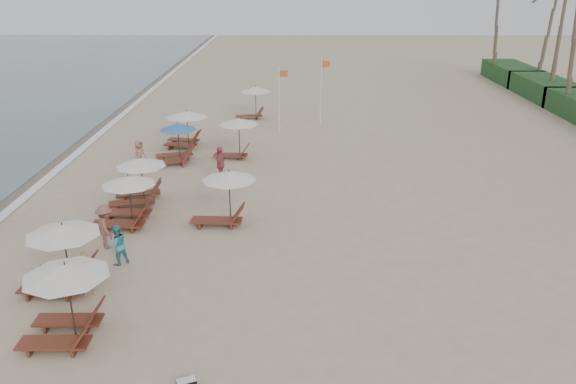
{
  "coord_description": "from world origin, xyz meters",
  "views": [
    {
      "loc": [
        1.05,
        -17.09,
        9.65
      ],
      "look_at": [
        0.96,
        4.46,
        1.3
      ],
      "focal_mm": 35.31,
      "sensor_mm": 36.0,
      "label": 1
    }
  ],
  "objects_px": {
    "lounger_station_2": "(124,202)",
    "flag_pole_near": "(280,97)",
    "inland_station_1": "(236,133)",
    "beachgoer_mid_a": "(117,245)",
    "inland_station_2": "(253,99)",
    "lounger_station_1": "(59,257)",
    "inland_station_0": "(223,194)",
    "duffel_bag": "(186,384)",
    "lounger_station_0": "(63,302)",
    "beachgoer_far_a": "(220,164)",
    "beachgoer_mid_b": "(105,227)",
    "lounger_station_4": "(174,145)",
    "lounger_station_5": "(184,127)",
    "beachgoer_near": "(87,273)",
    "lounger_station_3": "(137,182)",
    "beachgoer_far_b": "(139,154)"
  },
  "relations": [
    {
      "from": "lounger_station_2",
      "to": "lounger_station_3",
      "type": "xyz_separation_m",
      "value": [
        -0.04,
        2.28,
        0.06
      ]
    },
    {
      "from": "lounger_station_0",
      "to": "beachgoer_far_a",
      "type": "distance_m",
      "value": 13.3
    },
    {
      "from": "inland_station_2",
      "to": "beachgoer_mid_b",
      "type": "height_order",
      "value": "inland_station_2"
    },
    {
      "from": "lounger_station_5",
      "to": "inland_station_0",
      "type": "xyz_separation_m",
      "value": [
        3.55,
        -11.2,
        0.16
      ]
    },
    {
      "from": "lounger_station_0",
      "to": "lounger_station_5",
      "type": "bearing_deg",
      "value": 90.01
    },
    {
      "from": "inland_station_2",
      "to": "beachgoer_far_a",
      "type": "height_order",
      "value": "inland_station_2"
    },
    {
      "from": "beachgoer_near",
      "to": "beachgoer_far_a",
      "type": "relative_size",
      "value": 0.84
    },
    {
      "from": "beachgoer_far_b",
      "to": "flag_pole_near",
      "type": "xyz_separation_m",
      "value": [
        7.28,
        6.87,
        1.6
      ]
    },
    {
      "from": "lounger_station_4",
      "to": "beachgoer_far_b",
      "type": "distance_m",
      "value": 1.92
    },
    {
      "from": "lounger_station_0",
      "to": "beachgoer_mid_b",
      "type": "relative_size",
      "value": 1.53
    },
    {
      "from": "lounger_station_3",
      "to": "beachgoer_mid_a",
      "type": "distance_m",
      "value": 5.71
    },
    {
      "from": "beachgoer_mid_b",
      "to": "beachgoer_far_a",
      "type": "xyz_separation_m",
      "value": [
        3.44,
        7.29,
        0.04
      ]
    },
    {
      "from": "inland_station_2",
      "to": "lounger_station_1",
      "type": "bearing_deg",
      "value": -101.73
    },
    {
      "from": "lounger_station_3",
      "to": "inland_station_1",
      "type": "bearing_deg",
      "value": 60.73
    },
    {
      "from": "lounger_station_4",
      "to": "beachgoer_near",
      "type": "relative_size",
      "value": 1.7
    },
    {
      "from": "lounger_station_5",
      "to": "inland_station_2",
      "type": "distance_m",
      "value": 7.87
    },
    {
      "from": "beachgoer_mid_b",
      "to": "beachgoer_far_a",
      "type": "relative_size",
      "value": 0.95
    },
    {
      "from": "lounger_station_0",
      "to": "lounger_station_2",
      "type": "bearing_deg",
      "value": 93.56
    },
    {
      "from": "beachgoer_far_a",
      "to": "lounger_station_4",
      "type": "bearing_deg",
      "value": -126.91
    },
    {
      "from": "lounger_station_4",
      "to": "flag_pole_near",
      "type": "xyz_separation_m",
      "value": [
        5.6,
        5.98,
        1.36
      ]
    },
    {
      "from": "lounger_station_4",
      "to": "inland_station_0",
      "type": "bearing_deg",
      "value": -66.34
    },
    {
      "from": "lounger_station_0",
      "to": "beachgoer_far_b",
      "type": "relative_size",
      "value": 1.74
    },
    {
      "from": "beachgoer_mid_b",
      "to": "lounger_station_1",
      "type": "bearing_deg",
      "value": 136.62
    },
    {
      "from": "inland_station_1",
      "to": "lounger_station_2",
      "type": "bearing_deg",
      "value": -112.52
    },
    {
      "from": "beachgoer_far_b",
      "to": "lounger_station_0",
      "type": "bearing_deg",
      "value": -144.22
    },
    {
      "from": "inland_station_0",
      "to": "inland_station_2",
      "type": "xyz_separation_m",
      "value": [
        0.08,
        18.17,
        0.1
      ]
    },
    {
      "from": "inland_station_0",
      "to": "duffel_bag",
      "type": "bearing_deg",
      "value": -89.17
    },
    {
      "from": "lounger_station_0",
      "to": "lounger_station_4",
      "type": "xyz_separation_m",
      "value": [
        -0.02,
        15.98,
        -0.23
      ]
    },
    {
      "from": "lounger_station_5",
      "to": "lounger_station_4",
      "type": "bearing_deg",
      "value": -90.29
    },
    {
      "from": "inland_station_1",
      "to": "beachgoer_mid_a",
      "type": "xyz_separation_m",
      "value": [
        -3.06,
        -12.38,
        -0.68
      ]
    },
    {
      "from": "lounger_station_5",
      "to": "beachgoer_mid_b",
      "type": "relative_size",
      "value": 1.56
    },
    {
      "from": "lounger_station_3",
      "to": "inland_station_2",
      "type": "xyz_separation_m",
      "value": [
        4.15,
        15.92,
        0.38
      ]
    },
    {
      "from": "inland_station_1",
      "to": "beachgoer_mid_b",
      "type": "xyz_separation_m",
      "value": [
        -3.85,
        -11.11,
        -0.57
      ]
    },
    {
      "from": "beachgoer_near",
      "to": "beachgoer_mid_a",
      "type": "bearing_deg",
      "value": 45.66
    },
    {
      "from": "duffel_bag",
      "to": "beachgoer_far_a",
      "type": "bearing_deg",
      "value": 93.28
    },
    {
      "from": "lounger_station_0",
      "to": "inland_station_2",
      "type": "relative_size",
      "value": 0.99
    },
    {
      "from": "inland_station_2",
      "to": "beachgoer_far_a",
      "type": "xyz_separation_m",
      "value": [
        -0.8,
        -13.01,
        -0.53
      ]
    },
    {
      "from": "beachgoer_near",
      "to": "lounger_station_4",
      "type": "bearing_deg",
      "value": 55.31
    },
    {
      "from": "lounger_station_5",
      "to": "beachgoer_far_a",
      "type": "distance_m",
      "value": 6.68
    },
    {
      "from": "lounger_station_3",
      "to": "duffel_bag",
      "type": "relative_size",
      "value": 4.85
    },
    {
      "from": "lounger_station_3",
      "to": "inland_station_0",
      "type": "relative_size",
      "value": 0.95
    },
    {
      "from": "inland_station_0",
      "to": "beachgoer_far_a",
      "type": "distance_m",
      "value": 5.23
    },
    {
      "from": "lounger_station_3",
      "to": "duffel_bag",
      "type": "xyz_separation_m",
      "value": [
        4.21,
        -12.13,
        -0.9
      ]
    },
    {
      "from": "inland_station_2",
      "to": "beachgoer_near",
      "type": "distance_m",
      "value": 23.93
    },
    {
      "from": "beachgoer_far_b",
      "to": "beachgoer_mid_a",
      "type": "bearing_deg",
      "value": -140.61
    },
    {
      "from": "beachgoer_mid_a",
      "to": "inland_station_2",
      "type": "bearing_deg",
      "value": -139.16
    },
    {
      "from": "beachgoer_near",
      "to": "duffel_bag",
      "type": "distance_m",
      "value": 5.92
    },
    {
      "from": "lounger_station_4",
      "to": "beachgoer_near",
      "type": "bearing_deg",
      "value": -90.69
    },
    {
      "from": "inland_station_0",
      "to": "duffel_bag",
      "type": "relative_size",
      "value": 5.13
    },
    {
      "from": "lounger_station_2",
      "to": "flag_pole_near",
      "type": "xyz_separation_m",
      "value": [
        6.07,
        14.15,
        1.37
      ]
    }
  ]
}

